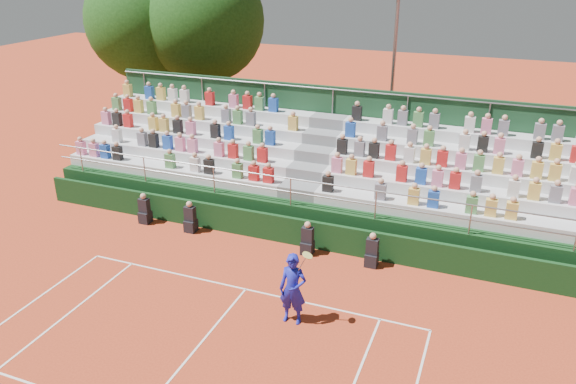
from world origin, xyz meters
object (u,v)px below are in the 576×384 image
at_px(tennis_player, 293,289).
at_px(tree_east, 203,21).
at_px(floodlight_mast, 394,66).
at_px(tree_west, 146,21).

relative_size(tennis_player, tree_east, 0.24).
relative_size(tennis_player, floodlight_mast, 0.28).
bearing_deg(tree_east, tree_west, -173.10).
xyz_separation_m(tennis_player, floodlight_mast, (-0.36, 13.70, 3.57)).
xyz_separation_m(tree_west, floodlight_mast, (13.48, -0.43, -1.39)).
bearing_deg(tree_west, floodlight_mast, -1.83).
xyz_separation_m(tennis_player, tree_west, (-13.84, 14.13, 4.95)).
xyz_separation_m(tree_west, tree_east, (3.28, 0.40, 0.06)).
relative_size(tree_east, floodlight_mast, 1.17).
xyz_separation_m(tree_east, floodlight_mast, (10.20, -0.83, -1.45)).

